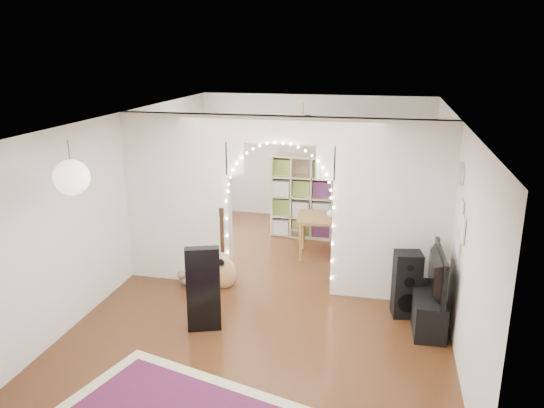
% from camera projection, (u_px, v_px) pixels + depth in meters
% --- Properties ---
extents(floor, '(7.50, 7.50, 0.00)m').
position_uv_depth(floor, '(280.00, 287.00, 8.42)').
color(floor, black).
rests_on(floor, ground).
extents(ceiling, '(5.00, 7.50, 0.02)m').
position_uv_depth(ceiling, '(281.00, 116.00, 7.66)').
color(ceiling, white).
rests_on(ceiling, wall_back).
extents(wall_back, '(5.00, 0.02, 2.70)m').
position_uv_depth(wall_back, '(315.00, 158.00, 11.55)').
color(wall_back, silver).
rests_on(wall_back, floor).
extents(wall_front, '(5.00, 0.02, 2.70)m').
position_uv_depth(wall_front, '(192.00, 327.00, 4.53)').
color(wall_front, silver).
rests_on(wall_front, floor).
extents(wall_left, '(0.02, 7.50, 2.70)m').
position_uv_depth(wall_left, '(129.00, 196.00, 8.56)').
color(wall_left, silver).
rests_on(wall_left, floor).
extents(wall_right, '(0.02, 7.50, 2.70)m').
position_uv_depth(wall_right, '(453.00, 216.00, 7.52)').
color(wall_right, silver).
rests_on(wall_right, floor).
extents(divider_wall, '(5.00, 0.20, 2.70)m').
position_uv_depth(divider_wall, '(280.00, 200.00, 8.02)').
color(divider_wall, silver).
rests_on(divider_wall, floor).
extents(fairy_lights, '(1.64, 0.04, 1.60)m').
position_uv_depth(fairy_lights, '(279.00, 195.00, 7.86)').
color(fairy_lights, '#FFEABF').
rests_on(fairy_lights, divider_wall).
extents(window, '(0.04, 1.20, 1.40)m').
position_uv_depth(window, '(174.00, 164.00, 10.20)').
color(window, white).
rests_on(window, wall_left).
extents(wall_clock, '(0.03, 0.31, 0.31)m').
position_uv_depth(wall_clock, '(462.00, 174.00, 6.75)').
color(wall_clock, white).
rests_on(wall_clock, wall_right).
extents(picture_frames, '(0.02, 0.50, 0.70)m').
position_uv_depth(picture_frames, '(461.00, 228.00, 6.54)').
color(picture_frames, white).
rests_on(picture_frames, wall_right).
extents(paper_lantern, '(0.40, 0.40, 0.40)m').
position_uv_depth(paper_lantern, '(72.00, 177.00, 5.93)').
color(paper_lantern, white).
rests_on(paper_lantern, ceiling).
extents(ceiling_fan, '(1.10, 1.10, 0.30)m').
position_uv_depth(ceiling_fan, '(303.00, 119.00, 9.62)').
color(ceiling_fan, '#BE8E3F').
rests_on(ceiling_fan, ceiling).
extents(guitar_case, '(0.47, 0.29, 1.17)m').
position_uv_depth(guitar_case, '(203.00, 289.00, 6.98)').
color(guitar_case, black).
rests_on(guitar_case, floor).
extents(acoustic_guitar, '(0.47, 0.33, 1.12)m').
position_uv_depth(acoustic_guitar, '(223.00, 259.00, 8.23)').
color(acoustic_guitar, '#BE7F4C').
rests_on(acoustic_guitar, floor).
extents(tabby_cat, '(0.26, 0.46, 0.30)m').
position_uv_depth(tabby_cat, '(185.00, 278.00, 8.45)').
color(tabby_cat, brown).
rests_on(tabby_cat, floor).
extents(floor_speaker, '(0.42, 0.38, 0.94)m').
position_uv_depth(floor_speaker, '(407.00, 284.00, 7.39)').
color(floor_speaker, black).
rests_on(floor_speaker, floor).
extents(media_console, '(0.44, 1.01, 0.50)m').
position_uv_depth(media_console, '(428.00, 310.00, 7.13)').
color(media_console, black).
rests_on(media_console, floor).
extents(tv, '(0.18, 1.08, 0.62)m').
position_uv_depth(tv, '(431.00, 272.00, 6.98)').
color(tv, black).
rests_on(tv, media_console).
extents(bookcase, '(1.64, 0.56, 1.65)m').
position_uv_depth(bookcase, '(312.00, 197.00, 10.44)').
color(bookcase, beige).
rests_on(bookcase, floor).
extents(dining_table, '(1.26, 0.89, 0.76)m').
position_uv_depth(dining_table, '(331.00, 221.00, 9.44)').
color(dining_table, brown).
rests_on(dining_table, floor).
extents(flower_vase, '(0.20, 0.20, 0.19)m').
position_uv_depth(flower_vase, '(332.00, 212.00, 9.39)').
color(flower_vase, silver).
rests_on(flower_vase, dining_table).
extents(dining_chair_left, '(0.63, 0.64, 0.44)m').
position_uv_depth(dining_chair_left, '(308.00, 220.00, 10.96)').
color(dining_chair_left, '#483A24').
rests_on(dining_chair_left, floor).
extents(dining_chair_right, '(0.75, 0.76, 0.53)m').
position_uv_depth(dining_chair_right, '(297.00, 221.00, 10.75)').
color(dining_chair_right, '#483A24').
rests_on(dining_chair_right, floor).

